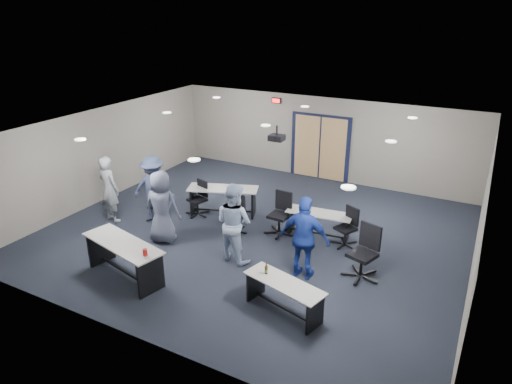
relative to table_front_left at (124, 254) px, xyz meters
The scene contains 25 objects.
floor 3.50m from the table_front_left, 64.73° to the left, with size 10.00×10.00×0.00m, color black.
back_wall 7.80m from the table_front_left, 79.06° to the left, with size 10.00×0.04×2.70m, color gray.
front_wall 2.17m from the table_front_left, 43.15° to the right, with size 10.00×0.04×2.70m, color gray.
left_wall 4.77m from the table_front_left, 138.51° to the left, with size 0.04×9.00×2.70m, color gray.
right_wall 7.23m from the table_front_left, 25.73° to the left, with size 0.04×9.00×2.70m, color gray.
ceiling 4.06m from the table_front_left, 64.73° to the left, with size 10.00×9.00×0.04m, color white.
double_door 7.74m from the table_front_left, 79.01° to the left, with size 2.00×0.07×2.20m.
exit_sign 7.80m from the table_front_left, 90.96° to the left, with size 0.32×0.07×0.18m.
ceiling_projector 4.43m from the table_front_left, 63.90° to the left, with size 0.35×0.32×0.37m.
ceiling_can_lights 4.24m from the table_front_left, 66.39° to the left, with size 6.24×5.74×0.02m, color white, non-canonical shape.
table_front_left is the anchor object (origin of this frame).
table_front_right 3.49m from the table_front_left, ahead, with size 1.69×0.94×0.89m.
table_back_left 3.68m from the table_front_left, 87.61° to the left, with size 1.99×1.26×0.77m.
table_back_right 4.69m from the table_front_left, 50.94° to the left, with size 1.66×0.69×0.65m.
chair_back_a 3.32m from the table_front_left, 97.60° to the left, with size 0.61×0.61×0.97m, color black, non-canonical shape.
chair_back_b 3.05m from the table_front_left, 71.12° to the left, with size 0.60×0.60×0.96m, color black, non-canonical shape.
chair_back_c 3.89m from the table_front_left, 58.63° to the left, with size 0.68×0.68×1.09m, color black, non-canonical shape.
chair_back_d 5.09m from the table_front_left, 43.82° to the left, with size 0.60×0.60×0.95m, color black, non-canonical shape.
chair_loose_left 2.84m from the table_front_left, 116.03° to the left, with size 0.58×0.58×0.92m, color black, non-canonical shape.
chair_loose_right 4.98m from the table_front_left, 27.73° to the left, with size 0.74×0.74×1.17m, color black, non-canonical shape.
person_gray 3.00m from the table_front_left, 139.51° to the left, with size 0.66×0.43×1.80m, color #91999E.
person_plaid 1.73m from the table_front_left, 100.46° to the left, with size 0.88×0.57×1.80m, color #4F556C.
person_lightblue 2.42m from the table_front_left, 46.37° to the left, with size 0.89×0.69×1.83m, color #A9BDE0.
person_navy 3.79m from the table_front_left, 28.26° to the left, with size 1.07×0.45×1.83m, color navy.
person_back 2.88m from the table_front_left, 116.84° to the left, with size 1.15×0.66×1.78m, color #374264.
Camera 1 is at (4.86, -9.17, 5.37)m, focal length 32.00 mm.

